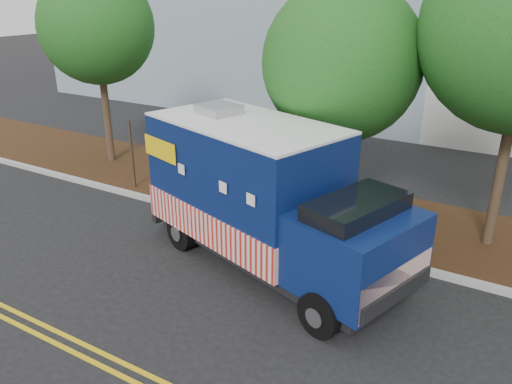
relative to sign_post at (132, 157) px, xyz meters
The scene contains 9 objects.
ground 5.28m from the sign_post, 20.63° to the right, with size 120.00×120.00×0.00m, color black.
curb 4.96m from the sign_post, ahead, with size 120.00×0.18×0.15m, color #9E9E99.
mulch_strip 5.22m from the sign_post, 19.31° to the left, with size 120.00×4.00×0.15m, color black.
centerline_near 7.99m from the sign_post, 52.45° to the right, with size 120.00×0.10×0.01m, color gold.
centerline_far 8.19m from the sign_post, 53.53° to the right, with size 120.00×0.10×0.01m, color gold.
tree_a 4.94m from the sign_post, 148.88° to the left, with size 3.96×3.96×6.98m.
tree_b 7.30m from the sign_post, 12.84° to the left, with size 4.20×4.20×6.54m.
sign_post is the anchor object (origin of this frame).
food_truck 6.15m from the sign_post, 16.92° to the right, with size 7.29×4.43×3.62m.
Camera 1 is at (6.36, -9.38, 6.25)m, focal length 35.00 mm.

